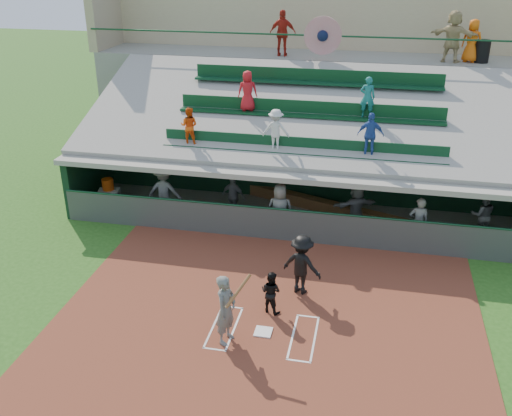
% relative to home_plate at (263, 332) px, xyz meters
% --- Properties ---
extents(ground, '(100.00, 100.00, 0.00)m').
position_rel_home_plate_xyz_m(ground, '(0.00, 0.00, -0.04)').
color(ground, '#265417').
rests_on(ground, ground).
extents(dirt_slab, '(11.00, 9.00, 0.02)m').
position_rel_home_plate_xyz_m(dirt_slab, '(0.00, 0.50, -0.03)').
color(dirt_slab, maroon).
rests_on(dirt_slab, ground).
extents(home_plate, '(0.43, 0.43, 0.03)m').
position_rel_home_plate_xyz_m(home_plate, '(0.00, 0.00, 0.00)').
color(home_plate, white).
rests_on(home_plate, dirt_slab).
extents(batters_box_chalk, '(2.65, 1.85, 0.01)m').
position_rel_home_plate_xyz_m(batters_box_chalk, '(0.00, 0.00, -0.01)').
color(batters_box_chalk, white).
rests_on(batters_box_chalk, dirt_slab).
extents(dugout_floor, '(16.00, 3.50, 0.04)m').
position_rel_home_plate_xyz_m(dugout_floor, '(0.00, 6.75, -0.02)').
color(dugout_floor, gray).
rests_on(dugout_floor, ground).
extents(concourse_slab, '(20.00, 3.00, 4.60)m').
position_rel_home_plate_xyz_m(concourse_slab, '(0.00, 13.50, 2.26)').
color(concourse_slab, gray).
rests_on(concourse_slab, ground).
extents(grandstand, '(20.40, 10.40, 7.80)m').
position_rel_home_plate_xyz_m(grandstand, '(-0.01, 10.51, 2.23)').
color(grandstand, '#474B46').
rests_on(grandstand, ground).
extents(batter_at_plate, '(0.92, 0.79, 1.95)m').
position_rel_home_plate_xyz_m(batter_at_plate, '(-0.82, -0.50, 0.90)').
color(batter_at_plate, '#565954').
rests_on(batter_at_plate, dirt_slab).
extents(catcher, '(0.70, 0.62, 1.18)m').
position_rel_home_plate_xyz_m(catcher, '(0.01, 0.95, 0.58)').
color(catcher, black).
rests_on(catcher, dirt_slab).
extents(home_umpire, '(1.28, 0.97, 1.75)m').
position_rel_home_plate_xyz_m(home_umpire, '(0.67, 2.05, 0.86)').
color(home_umpire, black).
rests_on(home_umpire, dirt_slab).
extents(dugout_bench, '(12.78, 5.14, 0.41)m').
position_rel_home_plate_xyz_m(dugout_bench, '(-0.24, 7.85, 0.21)').
color(dugout_bench, brown).
rests_on(dugout_bench, dugout_floor).
extents(white_table, '(0.86, 0.72, 0.65)m').
position_rel_home_plate_xyz_m(white_table, '(-7.06, 6.25, 0.33)').
color(white_table, silver).
rests_on(white_table, dugout_floor).
extents(water_cooler, '(0.42, 0.42, 0.42)m').
position_rel_home_plate_xyz_m(water_cooler, '(-7.08, 6.29, 0.87)').
color(water_cooler, '#E14F0D').
rests_on(water_cooler, white_table).
extents(dugout_player_a, '(1.26, 0.74, 1.92)m').
position_rel_home_plate_xyz_m(dugout_player_a, '(-4.74, 5.91, 0.97)').
color(dugout_player_a, '#5D605A').
rests_on(dugout_player_a, dugout_floor).
extents(dugout_player_b, '(0.97, 0.61, 1.55)m').
position_rel_home_plate_xyz_m(dugout_player_b, '(-2.35, 6.39, 0.78)').
color(dugout_player_b, '#525450').
rests_on(dugout_player_b, dugout_floor).
extents(dugout_player_c, '(0.91, 0.62, 1.81)m').
position_rel_home_plate_xyz_m(dugout_player_c, '(-0.51, 5.32, 0.91)').
color(dugout_player_c, '#595C57').
rests_on(dugout_player_c, dugout_floor).
extents(dugout_player_d, '(1.58, 1.10, 1.64)m').
position_rel_home_plate_xyz_m(dugout_player_d, '(1.94, 6.25, 0.83)').
color(dugout_player_d, '#5D605B').
rests_on(dugout_player_d, dugout_floor).
extents(dugout_player_e, '(0.64, 0.44, 1.70)m').
position_rel_home_plate_xyz_m(dugout_player_e, '(3.93, 5.42, 0.85)').
color(dugout_player_e, '#60635E').
rests_on(dugout_player_e, dugout_floor).
extents(dugout_player_f, '(0.80, 0.63, 1.59)m').
position_rel_home_plate_xyz_m(dugout_player_f, '(6.04, 6.54, 0.80)').
color(dugout_player_f, '#535651').
rests_on(dugout_player_f, dugout_floor).
extents(trash_bin, '(0.59, 0.59, 0.88)m').
position_rel_home_plate_xyz_m(trash_bin, '(6.26, 13.03, 5.01)').
color(trash_bin, black).
rests_on(trash_bin, concourse_slab).
extents(concourse_staff_a, '(1.11, 0.50, 1.87)m').
position_rel_home_plate_xyz_m(concourse_staff_a, '(-1.75, 12.82, 5.50)').
color(concourse_staff_a, '#A61F12').
rests_on(concourse_staff_a, concourse_slab).
extents(concourse_staff_b, '(0.95, 0.80, 1.66)m').
position_rel_home_plate_xyz_m(concourse_staff_b, '(5.81, 13.02, 5.40)').
color(concourse_staff_b, orange).
rests_on(concourse_staff_b, concourse_slab).
extents(concourse_staff_c, '(1.95, 1.11, 2.01)m').
position_rel_home_plate_xyz_m(concourse_staff_c, '(5.05, 12.85, 5.57)').
color(concourse_staff_c, tan).
rests_on(concourse_staff_c, concourse_slab).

